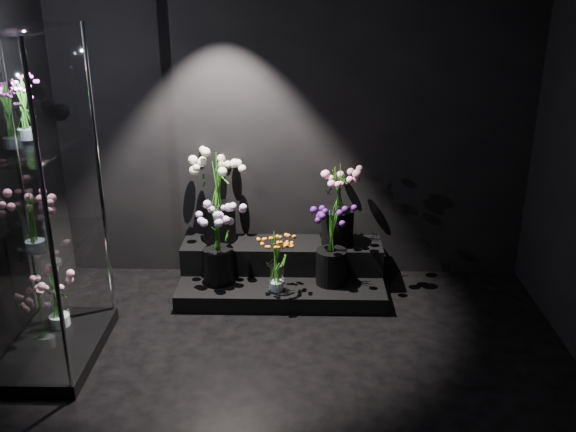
{
  "coord_description": "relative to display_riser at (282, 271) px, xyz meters",
  "views": [
    {
      "loc": [
        0.06,
        -3.26,
        2.58
      ],
      "look_at": [
        -0.03,
        1.2,
        0.84
      ],
      "focal_mm": 40.0,
      "sensor_mm": 36.0,
      "label": 1
    }
  ],
  "objects": [
    {
      "name": "display_riser",
      "position": [
        0.0,
        0.0,
        0.0
      ],
      "size": [
        1.7,
        0.76,
        0.38
      ],
      "color": "black",
      "rests_on": "floor"
    },
    {
      "name": "bouquet_case_pink",
      "position": [
        -1.54,
        -1.21,
        0.93
      ],
      "size": [
        0.41,
        0.41,
        0.4
      ],
      "rotation": [
        0.0,
        0.0,
        0.41
      ],
      "color": "white",
      "rests_on": "display_case"
    },
    {
      "name": "bouquet_lilac",
      "position": [
        -0.51,
        -0.18,
        0.39
      ],
      "size": [
        0.47,
        0.47,
        0.7
      ],
      "rotation": [
        0.0,
        0.0,
        0.32
      ],
      "color": "black",
      "rests_on": "display_riser"
    },
    {
      "name": "bouquet_pink_roses",
      "position": [
        0.47,
        0.1,
        0.62
      ],
      "size": [
        0.41,
        0.41,
        0.71
      ],
      "rotation": [
        0.0,
        0.0,
        -0.12
      ],
      "color": "black",
      "rests_on": "display_riser"
    },
    {
      "name": "bouquet_orange_bells",
      "position": [
        -0.03,
        -0.31,
        0.24
      ],
      "size": [
        0.28,
        0.28,
        0.5
      ],
      "rotation": [
        0.0,
        0.0,
        0.13
      ],
      "color": "white",
      "rests_on": "display_riser"
    },
    {
      "name": "bouquet_cream_roses",
      "position": [
        -0.54,
        0.14,
        0.67
      ],
      "size": [
        0.53,
        0.53,
        0.78
      ],
      "rotation": [
        0.0,
        0.0,
        0.31
      ],
      "color": "black",
      "rests_on": "display_riser"
    },
    {
      "name": "bouquet_case_base_pink",
      "position": [
        -1.62,
        -0.83,
        0.17
      ],
      "size": [
        0.39,
        0.39,
        0.42
      ],
      "rotation": [
        0.0,
        0.0,
        -0.28
      ],
      "color": "white",
      "rests_on": "display_case"
    },
    {
      "name": "bouquet_case_magenta",
      "position": [
        -1.61,
        -0.91,
        1.58
      ],
      "size": [
        0.23,
        0.23,
        0.39
      ],
      "rotation": [
        0.0,
        0.0,
        0.03
      ],
      "color": "white",
      "rests_on": "display_case"
    },
    {
      "name": "floor",
      "position": [
        0.1,
        -1.66,
        -0.16
      ],
      "size": [
        4.0,
        4.0,
        0.0
      ],
      "primitive_type": "plane",
      "color": "black",
      "rests_on": "ground"
    },
    {
      "name": "wall_back",
      "position": [
        0.1,
        0.34,
        1.24
      ],
      "size": [
        4.0,
        0.0,
        4.0
      ],
      "primitive_type": "plane",
      "rotation": [
        1.57,
        0.0,
        0.0
      ],
      "color": "black",
      "rests_on": "floor"
    },
    {
      "name": "display_case",
      "position": [
        -1.57,
        -1.06,
        0.97
      ],
      "size": [
        0.61,
        1.02,
        2.25
      ],
      "color": "black",
      "rests_on": "floor"
    },
    {
      "name": "bouquet_purple",
      "position": [
        0.41,
        -0.18,
        0.35
      ],
      "size": [
        0.39,
        0.39,
        0.65
      ],
      "rotation": [
        0.0,
        0.0,
        -0.18
      ],
      "color": "black",
      "rests_on": "display_riser"
    }
  ]
}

